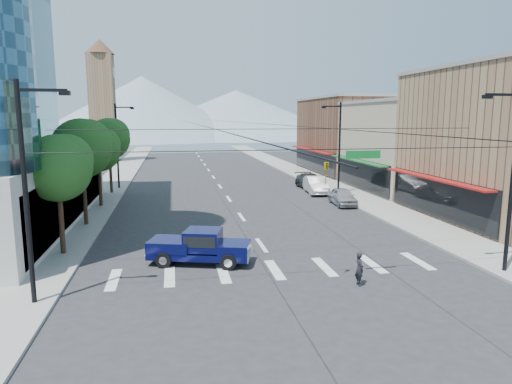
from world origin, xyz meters
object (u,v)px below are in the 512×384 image
at_px(parked_car_near, 342,197).
at_px(pickup_truck, 199,246).
at_px(pedestrian, 359,269).
at_px(parked_car_far, 310,181).
at_px(parked_car_mid, 316,185).

bearing_deg(parked_car_near, pickup_truck, -129.36).
height_order(pedestrian, parked_car_far, parked_car_far).
bearing_deg(parked_car_mid, pedestrian, -97.38).
distance_m(pickup_truck, parked_car_far, 26.90).
bearing_deg(parked_car_far, pickup_truck, -121.91).
relative_size(pickup_truck, pedestrian, 3.62).
bearing_deg(pickup_truck, parked_car_far, 76.89).
bearing_deg(parked_car_mid, parked_car_near, -80.48).
relative_size(pedestrian, parked_car_near, 0.36).
xyz_separation_m(pickup_truck, parked_car_mid, (12.86, 20.32, -0.10)).
bearing_deg(pickup_truck, parked_car_mid, 74.09).
height_order(pickup_truck, parked_car_far, pickup_truck).
xyz_separation_m(parked_car_mid, parked_car_far, (0.39, 3.08, -0.06)).
bearing_deg(parked_car_near, pedestrian, -104.63).
bearing_deg(pickup_truck, pedestrian, -16.47).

